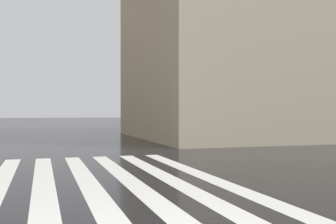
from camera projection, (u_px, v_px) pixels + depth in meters
name	position (u px, v px, depth m)	size (l,w,h in m)	color
zebra_crossing	(93.00, 191.00, 8.52)	(13.00, 6.50, 0.01)	silver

